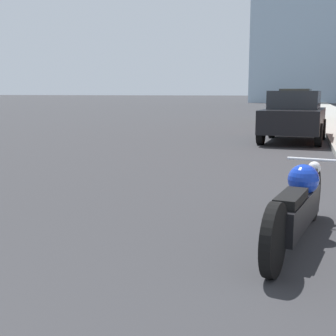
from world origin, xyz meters
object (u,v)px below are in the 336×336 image
motorcycle (298,205)px  parked_car_blue (301,102)px  parked_car_black (294,116)px  parked_car_yellow (295,106)px

motorcycle → parked_car_blue: bearing=100.4°
parked_car_black → parked_car_blue: 23.37m
motorcycle → parked_car_yellow: (-0.44, 21.13, 0.47)m
parked_car_yellow → parked_car_blue: bearing=93.1°
motorcycle → parked_car_blue: (-0.24, 34.09, 0.38)m
parked_car_yellow → parked_car_blue: (0.19, 12.96, -0.09)m
parked_car_black → parked_car_blue: size_ratio=0.89×
parked_car_black → parked_car_blue: (0.04, 23.37, -0.05)m
parked_car_yellow → parked_car_blue: parked_car_yellow is taller
motorcycle → parked_car_black: size_ratio=0.68×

